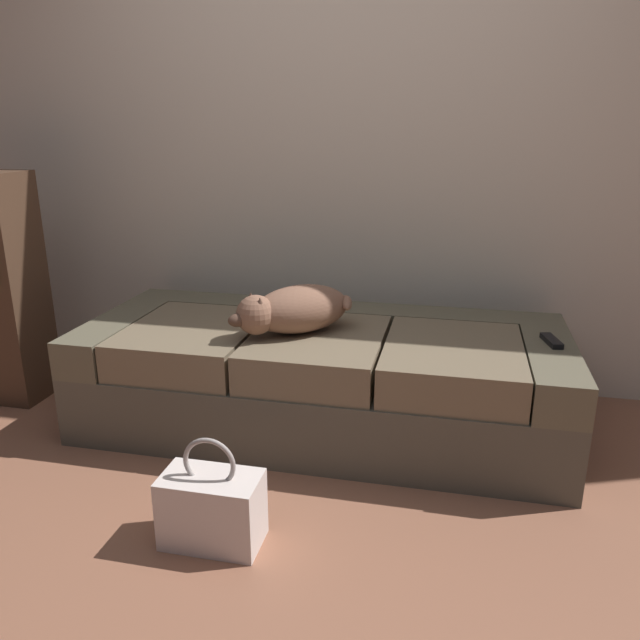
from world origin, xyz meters
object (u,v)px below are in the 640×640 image
(couch, at_px, (322,377))
(dog_tan, at_px, (293,310))
(tv_remote, at_px, (551,341))
(handbag, at_px, (212,508))

(couch, bearing_deg, dog_tan, -139.01)
(tv_remote, height_order, handbag, tv_remote)
(tv_remote, relative_size, handbag, 0.40)
(couch, xyz_separation_m, handbag, (-0.17, -0.89, -0.10))
(couch, relative_size, tv_remote, 13.89)
(dog_tan, xyz_separation_m, tv_remote, (1.05, 0.10, -0.09))
(tv_remote, bearing_deg, couch, 166.82)
(couch, distance_m, tv_remote, 0.98)
(handbag, bearing_deg, dog_tan, 85.38)
(couch, xyz_separation_m, dog_tan, (-0.11, -0.09, 0.33))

